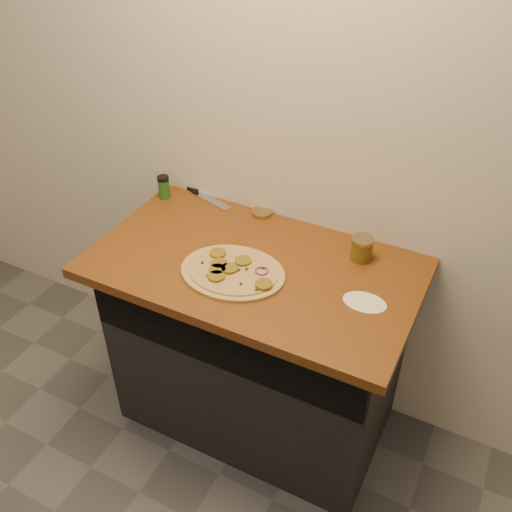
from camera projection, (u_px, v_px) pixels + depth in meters
The scene contains 8 objects.
cabinet at pixel (258, 347), 2.38m from camera, with size 1.10×0.60×0.86m, color black.
countertop at pixel (254, 267), 2.09m from camera, with size 1.20×0.70×0.04m, color brown.
pizza at pixel (232, 271), 2.02m from camera, with size 0.40×0.40×0.03m.
chefs_knife at pixel (199, 193), 2.46m from camera, with size 0.30×0.12×0.02m.
mason_jar_lid at pixel (262, 213), 2.33m from camera, with size 0.09×0.09×0.02m, color #9D905B.
salsa_jar at pixel (362, 248), 2.07m from camera, with size 0.08×0.08×0.09m.
spice_shaker at pixel (164, 187), 2.42m from camera, with size 0.05×0.05×0.10m.
flour_spill at pixel (365, 302), 1.90m from camera, with size 0.15×0.15×0.00m, color silver.
Camera 1 is at (0.75, -0.05, 2.17)m, focal length 40.00 mm.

